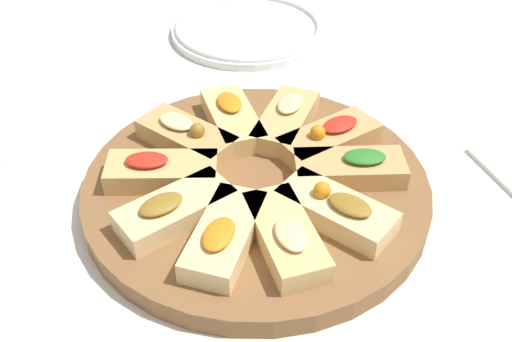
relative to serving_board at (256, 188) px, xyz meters
name	(u,v)px	position (x,y,z in m)	size (l,w,h in m)	color
ground_plane	(256,196)	(0.00, 0.00, -0.01)	(3.00, 3.00, 0.00)	silver
serving_board	(256,188)	(0.00, 0.00, 0.00)	(0.33, 0.33, 0.02)	brown
focaccia_slice_0	(289,235)	(-0.09, 0.00, 0.02)	(0.10, 0.05, 0.03)	#DBB775
focaccia_slice_1	(336,210)	(-0.07, -0.05, 0.02)	(0.11, 0.10, 0.03)	#E5C689
focaccia_slice_2	(350,168)	(-0.02, -0.09, 0.02)	(0.07, 0.11, 0.03)	tan
focaccia_slice_3	(329,139)	(0.03, -0.08, 0.02)	(0.07, 0.11, 0.03)	tan
focaccia_slice_4	(286,120)	(0.07, -0.05, 0.02)	(0.11, 0.10, 0.03)	tan
focaccia_slice_5	(230,119)	(0.09, 0.00, 0.02)	(0.10, 0.05, 0.03)	#DBB775
focaccia_slice_6	(186,136)	(0.07, 0.05, 0.02)	(0.11, 0.10, 0.03)	tan
focaccia_slice_7	(161,171)	(0.02, 0.09, 0.02)	(0.07, 0.11, 0.03)	tan
focaccia_slice_8	(175,210)	(-0.03, 0.08, 0.02)	(0.08, 0.11, 0.03)	#E5C689
focaccia_slice_9	(224,235)	(-0.07, 0.05, 0.02)	(0.11, 0.09, 0.03)	#E5C689
plate_right	(248,29)	(0.33, -0.09, 0.00)	(0.22, 0.22, 0.02)	white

